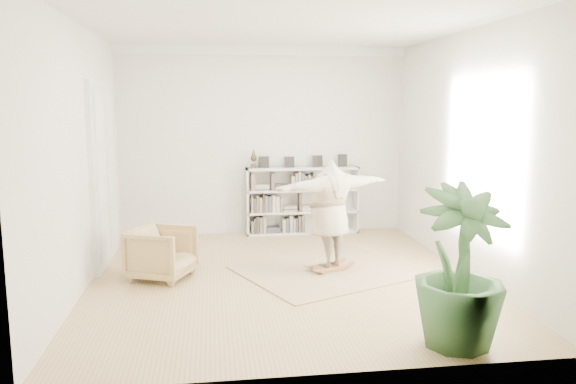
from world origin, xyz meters
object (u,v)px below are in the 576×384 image
object	(u,v)px
bookshelf	(302,201)
rocker_board	(329,267)
armchair	(162,253)
person	(330,211)
houseplant	(460,267)

from	to	relation	value
bookshelf	rocker_board	xyz separation A→B (m)	(-0.01, -2.60, -0.57)
bookshelf	armchair	bearing A→B (deg)	-133.62
armchair	person	xyz separation A→B (m)	(2.48, 0.00, 0.56)
armchair	houseplant	distance (m)	4.30
armchair	houseplant	xyz separation A→B (m)	(3.26, -2.76, 0.47)
rocker_board	armchair	bearing A→B (deg)	156.08
armchair	houseplant	world-z (taller)	houseplant
houseplant	person	bearing A→B (deg)	105.77
bookshelf	armchair	xyz separation A→B (m)	(-2.48, -2.61, -0.26)
bookshelf	person	distance (m)	2.62
person	bookshelf	bearing A→B (deg)	-114.09
rocker_board	person	size ratio (longest dim) A/B	0.30
bookshelf	person	world-z (taller)	person
armchair	person	bearing A→B (deg)	-66.47
armchair	person	world-z (taller)	person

